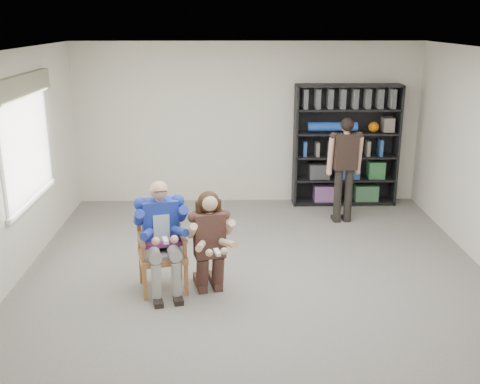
{
  "coord_description": "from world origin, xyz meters",
  "views": [
    {
      "loc": [
        -0.36,
        -6.2,
        3.16
      ],
      "look_at": [
        -0.2,
        0.6,
        1.05
      ],
      "focal_mm": 42.0,
      "sensor_mm": 36.0,
      "label": 1
    }
  ],
  "objects_px": {
    "armchair": "(162,249)",
    "kneeling_woman": "(210,244)",
    "bookshelf": "(346,146)",
    "standing_man": "(344,171)",
    "seated_man": "(161,236)"
  },
  "relations": [
    {
      "from": "kneeling_woman",
      "to": "standing_man",
      "type": "height_order",
      "value": "standing_man"
    },
    {
      "from": "kneeling_woman",
      "to": "seated_man",
      "type": "bearing_deg",
      "value": 154.64
    },
    {
      "from": "bookshelf",
      "to": "standing_man",
      "type": "height_order",
      "value": "bookshelf"
    },
    {
      "from": "armchair",
      "to": "kneeling_woman",
      "type": "xyz_separation_m",
      "value": [
        0.58,
        -0.12,
        0.1
      ]
    },
    {
      "from": "armchair",
      "to": "standing_man",
      "type": "height_order",
      "value": "standing_man"
    },
    {
      "from": "armchair",
      "to": "kneeling_woman",
      "type": "distance_m",
      "value": 0.6
    },
    {
      "from": "bookshelf",
      "to": "armchair",
      "type": "bearing_deg",
      "value": -131.13
    },
    {
      "from": "kneeling_woman",
      "to": "bookshelf",
      "type": "height_order",
      "value": "bookshelf"
    },
    {
      "from": "standing_man",
      "to": "bookshelf",
      "type": "bearing_deg",
      "value": 71.87
    },
    {
      "from": "seated_man",
      "to": "bookshelf",
      "type": "bearing_deg",
      "value": 35.19
    },
    {
      "from": "armchair",
      "to": "standing_man",
      "type": "bearing_deg",
      "value": 27.57
    },
    {
      "from": "seated_man",
      "to": "standing_man",
      "type": "height_order",
      "value": "standing_man"
    },
    {
      "from": "armchair",
      "to": "standing_man",
      "type": "xyz_separation_m",
      "value": [
        2.64,
        2.32,
        0.32
      ]
    },
    {
      "from": "seated_man",
      "to": "standing_man",
      "type": "xyz_separation_m",
      "value": [
        2.64,
        2.32,
        0.16
      ]
    },
    {
      "from": "kneeling_woman",
      "to": "bookshelf",
      "type": "distance_m",
      "value": 4.09
    }
  ]
}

